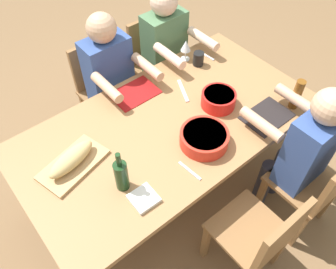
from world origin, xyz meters
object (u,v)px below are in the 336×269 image
dining_table (168,131)px  napkin_stack (144,198)px  diner_near_center (112,77)px  chair_far_left (316,186)px  cutting_board (73,165)px  diner_near_left (168,49)px  chair_far_center (261,237)px  chair_near_center (103,86)px  serving_bowl_fruit (204,137)px  serving_bowl_pasta (219,99)px  diner_far_left (302,148)px  beer_bottle (297,94)px  wine_bottle (121,175)px  wine_glass (186,46)px  chair_near_left (155,60)px  bread_loaf (71,159)px  cup_near_left (198,59)px

dining_table → napkin_stack: (0.46, 0.35, 0.08)m
diner_near_center → chair_far_left: diner_near_center is taller
diner_near_center → cutting_board: (0.64, 0.57, 0.05)m
diner_near_left → chair_far_center: bearing=70.3°
chair_near_center → serving_bowl_fruit: (-0.07, 1.11, 0.31)m
chair_near_center → serving_bowl_pasta: (-0.37, 0.93, 0.31)m
diner_far_left → serving_bowl_pasta: size_ratio=5.18×
serving_bowl_fruit → beer_bottle: bearing=167.7°
chair_far_left → diner_near_left: bearing=-90.0°
cutting_board → beer_bottle: (-1.39, 0.51, 0.10)m
dining_table → diner_near_center: bearing=-90.0°
diner_near_left → napkin_stack: bearing=45.5°
wine_bottle → wine_glass: wine_bottle is taller
diner_near_center → chair_far_center: bearing=90.0°
chair_near_center → diner_far_left: diner_far_left is taller
diner_near_center → beer_bottle: size_ratio=5.45×
chair_near_left → bread_loaf: bearing=32.6°
chair_near_center → serving_bowl_fruit: 1.16m
beer_bottle → napkin_stack: size_ratio=1.57×
chair_near_left → cup_near_left: size_ratio=8.06×
dining_table → chair_near_center: chair_near_center is taller
dining_table → diner_near_center: 0.67m
cutting_board → beer_bottle: 1.48m
chair_far_center → cup_near_left: size_ratio=8.06×
dining_table → bread_loaf: 0.66m
dining_table → diner_near_center: size_ratio=1.64×
chair_far_center → dining_table: bearing=-90.0°
cup_near_left → chair_far_left: bearing=89.0°
chair_far_left → bread_loaf: (1.18, -0.94, 0.32)m
dining_table → serving_bowl_pasta: serving_bowl_pasta is taller
serving_bowl_fruit → wine_glass: (-0.47, -0.70, 0.06)m
dining_table → bread_loaf: bearing=-8.3°
wine_glass → beer_bottle: bearing=104.5°
diner_far_left → wine_glass: size_ratio=7.23×
diner_near_center → wine_bottle: diner_near_center is taller
wine_bottle → beer_bottle: bearing=170.5°
diner_near_left → diner_far_left: size_ratio=1.00×
diner_near_left → serving_bowl_pasta: size_ratio=5.18×
diner_far_left → bread_loaf: (1.18, -0.76, 0.11)m
dining_table → chair_far_center: chair_far_center is taller
chair_far_center → wine_glass: size_ratio=5.12×
cutting_board → wine_bottle: (-0.15, 0.30, 0.10)m
chair_far_center → beer_bottle: bearing=-149.9°
diner_near_left → cutting_board: bearing=25.8°
chair_near_left → chair_far_left: 1.70m
chair_far_left → diner_near_center: bearing=-70.3°
beer_bottle → wine_bottle: bearing=-9.5°
serving_bowl_pasta → diner_near_center: bearing=-63.7°
diner_far_left → wine_glass: (0.01, -1.10, 0.16)m
cutting_board → cup_near_left: cup_near_left is taller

